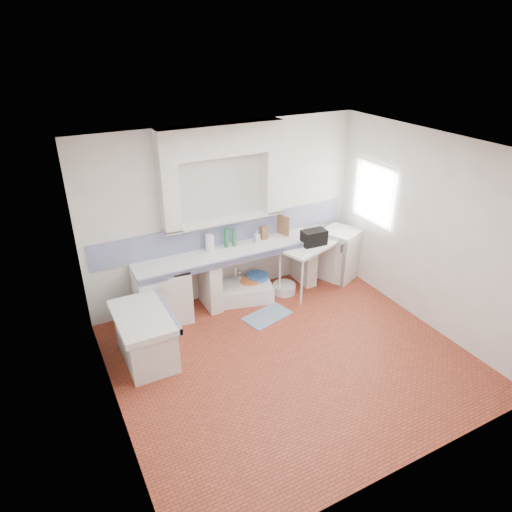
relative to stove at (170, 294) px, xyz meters
name	(u,v)px	position (x,y,z in m)	size (l,w,h in m)	color
floor	(290,358)	(1.11, -1.68, -0.42)	(4.50, 4.50, 0.00)	#9D3C26
ceiling	(299,152)	(1.11, -1.68, 2.38)	(4.50, 4.50, 0.00)	white
wall_back	(226,213)	(1.11, 0.32, 0.98)	(4.50, 4.50, 0.00)	white
wall_front	(416,362)	(1.11, -3.68, 0.98)	(4.50, 4.50, 0.00)	white
wall_left	(105,315)	(-1.14, -1.68, 0.98)	(4.50, 4.50, 0.00)	white
wall_right	(429,232)	(3.36, -1.68, 0.98)	(4.50, 4.50, 0.00)	white
alcove_mass	(221,140)	(1.01, 0.19, 2.16)	(1.90, 0.25, 0.45)	white
window_frame	(383,193)	(3.54, -0.48, 1.18)	(0.35, 0.86, 1.06)	#3C2213
lace_valance	(378,171)	(3.39, -0.48, 1.56)	(0.01, 0.84, 0.24)	white
counter_slab	(229,253)	(1.01, 0.02, 0.44)	(3.00, 0.60, 0.08)	white
counter_lip	(237,261)	(1.01, -0.26, 0.44)	(3.00, 0.04, 0.10)	navy
counter_pier_left	(144,300)	(-0.39, 0.02, -0.01)	(0.20, 0.55, 0.82)	white
counter_pier_mid	(210,284)	(0.66, 0.02, -0.01)	(0.20, 0.55, 0.82)	white
counter_pier_right	(304,260)	(2.41, 0.02, -0.01)	(0.20, 0.55, 0.82)	white
peninsula_top	(143,317)	(-0.59, -0.78, 0.24)	(0.70, 1.10, 0.08)	white
peninsula_base	(146,339)	(-0.59, -0.78, -0.11)	(0.60, 1.00, 0.62)	white
peninsula_lip	(168,310)	(-0.26, -0.78, 0.24)	(0.04, 1.10, 0.10)	navy
backsplash	(227,231)	(1.11, 0.30, 0.68)	(4.27, 0.03, 0.40)	navy
stove	(170,294)	(0.00, 0.00, 0.00)	(0.59, 0.57, 0.84)	white
sink	(241,293)	(1.18, -0.03, -0.30)	(0.99, 0.53, 0.24)	white
side_table	(308,267)	(2.32, -0.24, 0.00)	(1.00, 0.56, 0.04)	white
fridge	(339,254)	(3.05, -0.12, 0.03)	(0.58, 0.58, 0.89)	white
bucket_red	(233,297)	(1.01, -0.08, -0.29)	(0.27, 0.27, 0.25)	#AE2F2A
bucket_orange	(250,288)	(1.36, 0.00, -0.27)	(0.32, 0.32, 0.30)	orange
bucket_blue	(258,283)	(1.52, 0.05, -0.25)	(0.35, 0.35, 0.33)	#326EC0
basin_white	(284,288)	(1.92, -0.16, -0.34)	(0.38, 0.38, 0.15)	white
water_bottle_a	(235,287)	(1.15, 0.14, -0.27)	(0.08, 0.08, 0.29)	silver
water_bottle_b	(240,285)	(1.26, 0.17, -0.27)	(0.08, 0.08, 0.30)	silver
black_bag	(314,238)	(2.38, -0.27, 0.54)	(0.40, 0.23, 0.25)	black
green_bottle_a	(226,238)	(1.03, 0.17, 0.63)	(0.07, 0.07, 0.30)	#217B43
green_bottle_b	(234,237)	(1.16, 0.16, 0.63)	(0.06, 0.06, 0.29)	#217B43
knife_block	(264,233)	(1.71, 0.17, 0.59)	(0.11, 0.09, 0.22)	#93633A
cutting_board	(283,225)	(2.07, 0.17, 0.65)	(0.02, 0.25, 0.34)	#93633A
paper_towel	(210,243)	(0.75, 0.17, 0.62)	(0.14, 0.14, 0.27)	white
soap_bottle	(257,236)	(1.54, 0.12, 0.58)	(0.09, 0.09, 0.20)	white
rug	(267,316)	(1.32, -0.66, -0.41)	(0.73, 0.42, 0.01)	#2C5D8C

